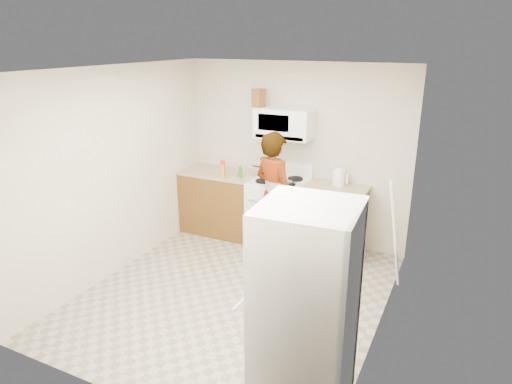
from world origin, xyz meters
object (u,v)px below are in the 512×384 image
Objects in this scene: microwave at (284,123)px; person at (274,197)px; gas_range at (279,211)px; saucepan at (268,171)px; kettle at (339,178)px; fridge at (306,312)px.

microwave is 1.03m from person.
person is at bearing -78.91° from microwave.
saucepan is (-0.23, 0.11, 0.53)m from gas_range.
saucepan is at bearing -36.14° from person.
person is at bearing -149.39° from kettle.
person is 0.68m from saucepan.
gas_range is 0.66× the size of fridge.
fridge reaches higher than gas_range.
person reaches higher than fridge.
kettle is (-0.58, 2.86, 0.19)m from fridge.
fridge is 7.68× the size of saucepan.
gas_range is at bearing 113.05° from fridge.
gas_range is at bearing -90.00° from microwave.
microwave is 0.72m from saucepan.
kettle is (0.78, 0.02, -0.66)m from microwave.
saucepan is (-0.34, 0.57, 0.16)m from person.
fridge is 2.92m from kettle.
person is at bearing -58.85° from saucepan.
gas_range is 1.49× the size of microwave.
microwave is at bearing 3.36° from saucepan.
microwave reaches higher than person.
gas_range is at bearing 179.57° from kettle.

